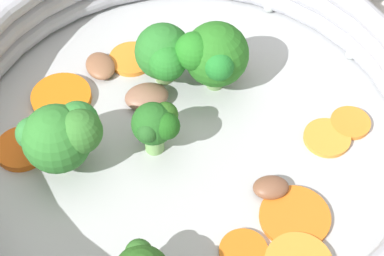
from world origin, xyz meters
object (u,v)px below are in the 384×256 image
mushroom_piece_1 (238,61)px  carrot_slice_6 (334,137)px  carrot_slice_8 (28,149)px  carrot_slice_1 (302,217)px  carrot_slice_5 (138,59)px  carrot_slice_2 (357,123)px  broccoli_floret_2 (163,125)px  broccoli_floret_0 (172,54)px  broccoli_floret_4 (70,135)px  carrot_slice_4 (251,251)px  mushroom_piece_2 (278,187)px  carrot_slice_0 (68,97)px  broccoli_floret_1 (220,55)px  mushroom_piece_3 (107,66)px  skillet (192,148)px  mushroom_piece_0 (153,96)px

mushroom_piece_1 → carrot_slice_6: bearing=-138.4°
carrot_slice_8 → mushroom_piece_1: (0.08, -0.15, 0.00)m
carrot_slice_1 → carrot_slice_5: (0.14, 0.11, 0.00)m
carrot_slice_2 → carrot_slice_5: 0.17m
carrot_slice_5 → broccoli_floret_2: bearing=-165.6°
broccoli_floret_0 → broccoli_floret_4: broccoli_floret_4 is taller
carrot_slice_4 → mushroom_piece_2: mushroom_piece_2 is taller
carrot_slice_4 → broccoli_floret_2: broccoli_floret_2 is taller
carrot_slice_0 → broccoli_floret_4: (-0.06, -0.01, 0.03)m
carrot_slice_5 → broccoli_floret_1: 0.07m
carrot_slice_0 → mushroom_piece_2: size_ratio=1.85×
broccoli_floret_1 → carrot_slice_1: bearing=-156.8°
carrot_slice_1 → carrot_slice_5: 0.18m
carrot_slice_1 → mushroom_piece_1: (0.13, 0.03, 0.00)m
carrot_slice_2 → carrot_slice_1: bearing=147.4°
mushroom_piece_3 → broccoli_floret_0: bearing=-104.4°
skillet → carrot_slice_6: 0.10m
broccoli_floret_2 → mushroom_piece_3: (0.08, 0.04, -0.02)m
broccoli_floret_0 → mushroom_piece_3: bearing=75.6°
mushroom_piece_3 → broccoli_floret_2: bearing=-149.2°
carrot_slice_5 → broccoli_floret_0: (-0.02, -0.03, 0.03)m
mushroom_piece_0 → mushroom_piece_3: mushroom_piece_0 is taller
carrot_slice_4 → skillet: bearing=22.0°
mushroom_piece_1 → mushroom_piece_3: mushroom_piece_1 is taller
carrot_slice_2 → broccoli_floret_2: bearing=97.9°
carrot_slice_0 → broccoli_floret_2: (-0.05, -0.07, 0.02)m
carrot_slice_8 → mushroom_piece_0: mushroom_piece_0 is taller
carrot_slice_6 → broccoli_floret_4: (-0.02, 0.18, 0.03)m
mushroom_piece_2 → mushroom_piece_0: bearing=46.5°
carrot_slice_0 → mushroom_piece_3: mushroom_piece_3 is taller
broccoli_floret_2 → broccoli_floret_1: bearing=-34.7°
carrot_slice_5 → carrot_slice_2: bearing=-112.5°
skillet → carrot_slice_8: carrot_slice_8 is taller
carrot_slice_6 → mushroom_piece_1: 0.09m
broccoli_floret_4 → mushroom_piece_1: size_ratio=2.71×
broccoli_floret_2 → mushroom_piece_2: 0.09m
mushroom_piece_3 → carrot_slice_2: bearing=-107.2°
carrot_slice_4 → carrot_slice_6: (0.09, -0.06, 0.00)m
carrot_slice_8 → broccoli_floret_4: (-0.01, -0.03, 0.03)m
carrot_slice_0 → mushroom_piece_1: (0.03, -0.13, 0.00)m
carrot_slice_1 → carrot_slice_2: size_ratio=1.61×
mushroom_piece_3 → carrot_slice_5: bearing=-67.0°
carrot_slice_2 → mushroom_piece_3: bearing=72.8°
carrot_slice_1 → broccoli_floret_0: 0.15m
broccoli_floret_2 → carrot_slice_4: bearing=-146.2°
carrot_slice_8 → broccoli_floret_4: broccoli_floret_4 is taller
carrot_slice_2 → broccoli_floret_1: size_ratio=0.51×
broccoli_floret_4 → mushroom_piece_1: broccoli_floret_4 is taller
carrot_slice_2 → carrot_slice_6: (-0.01, 0.02, -0.00)m
carrot_slice_1 → broccoli_floret_0: (0.12, 0.08, 0.03)m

